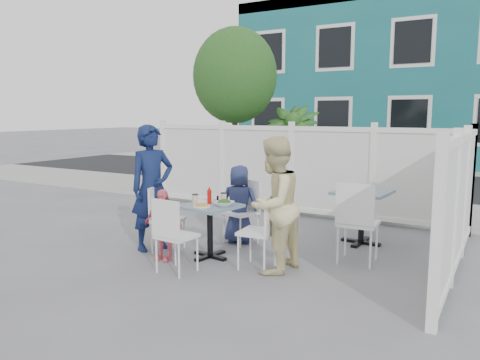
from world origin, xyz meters
The scene contains 30 objects.
ground centered at (0.00, 0.00, 0.00)m, with size 80.00×80.00×0.00m, color slate.
near_sidewalk centered at (0.00, 3.80, 0.01)m, with size 24.00×2.60×0.01m, color gray.
street centered at (0.00, 7.50, 0.00)m, with size 24.00×5.00×0.01m, color black.
far_sidewalk centered at (0.00, 10.60, 0.01)m, with size 24.00×1.60×0.01m, color gray.
building centered at (-0.50, 14.00, 3.00)m, with size 11.00×6.00×6.00m.
fence_back centered at (0.10, 2.40, 0.78)m, with size 5.86×0.08×1.60m.
fence_right centered at (3.00, 0.60, 0.78)m, with size 0.08×3.66×1.60m.
tree centered at (-1.60, 3.30, 2.59)m, with size 1.80×1.62×3.59m.
utility_cabinet centered at (-2.93, 4.00, 0.61)m, with size 0.65×0.47×1.21m, color gold.
potted_shrub_a centered at (-0.25, 3.10, 0.99)m, with size 1.11×1.11×1.98m, color #1A3E12.
potted_shrub_b centered at (1.63, 3.00, 0.72)m, with size 1.29×1.12×1.43m, color #1A3E12.
main_table centered at (0.24, -0.42, 0.53)m, with size 0.75×0.75×0.68m.
spare_table centered at (1.73, 1.18, 0.58)m, with size 0.77×0.77×0.75m.
chair_left centered at (-0.47, -0.48, 0.51)m, with size 0.48×0.49×0.87m.
chair_right centered at (1.03, -0.47, 0.52)m, with size 0.42×0.44×0.90m.
chair_back centered at (0.26, 0.44, 0.52)m, with size 0.50×0.49×0.89m.
chair_near centered at (0.21, -1.15, 0.51)m, with size 0.42×0.41×0.88m.
chair_spare centered at (1.93, 0.24, 0.59)m, with size 0.48×0.47×1.01m.
man centered at (-0.63, -0.49, 0.84)m, with size 0.61×0.40×1.68m, color #101B43.
woman centered at (1.17, -0.49, 0.79)m, with size 0.76×0.59×1.57m, color #D2BD4E.
boy centered at (0.21, 0.37, 0.56)m, with size 0.54×0.35×1.11m, color navy.
toddler centered at (-0.21, -0.79, 0.45)m, with size 0.53×0.22×0.90m, color pink.
plate_main centered at (0.22, -0.57, 0.69)m, with size 0.22×0.22×0.01m, color white.
plate_side centered at (0.06, -0.34, 0.69)m, with size 0.22×0.22×0.02m, color white.
salad_bowl centered at (0.43, -0.39, 0.71)m, with size 0.23×0.23×0.06m, color white.
coffee_cup_a centered at (0.04, -0.45, 0.74)m, with size 0.08×0.08×0.11m, color beige.
coffee_cup_b centered at (0.29, -0.17, 0.74)m, with size 0.07×0.07×0.11m, color beige.
ketchup_bottle centered at (0.20, -0.37, 0.77)m, with size 0.06×0.06×0.18m, color #BC1008.
salt_shaker centered at (0.13, -0.20, 0.72)m, with size 0.03×0.03×0.07m, color white.
pepper_shaker centered at (0.18, -0.14, 0.72)m, with size 0.03×0.03×0.07m, color black.
Camera 1 is at (3.47, -5.23, 1.83)m, focal length 35.00 mm.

